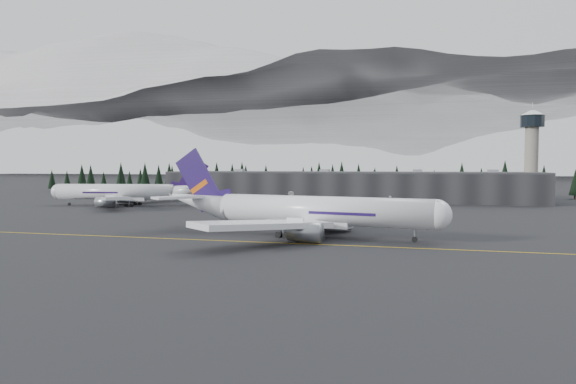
% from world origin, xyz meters
% --- Properties ---
extents(ground, '(1400.00, 1400.00, 0.00)m').
position_xyz_m(ground, '(0.00, 0.00, 0.00)').
color(ground, black).
rests_on(ground, ground).
extents(taxiline, '(400.00, 0.40, 0.02)m').
position_xyz_m(taxiline, '(0.00, -2.00, 0.01)').
color(taxiline, gold).
rests_on(taxiline, ground).
extents(terminal, '(160.00, 30.00, 12.60)m').
position_xyz_m(terminal, '(0.00, 125.00, 6.30)').
color(terminal, black).
rests_on(terminal, ground).
extents(control_tower, '(10.00, 10.00, 37.70)m').
position_xyz_m(control_tower, '(75.00, 128.00, 23.41)').
color(control_tower, gray).
rests_on(control_tower, ground).
extents(treeline, '(360.00, 20.00, 15.00)m').
position_xyz_m(treeline, '(0.00, 162.00, 7.50)').
color(treeline, black).
rests_on(treeline, ground).
extents(mountain_ridge, '(4400.00, 900.00, 420.00)m').
position_xyz_m(mountain_ridge, '(0.00, 1000.00, 0.00)').
color(mountain_ridge, white).
rests_on(mountain_ridge, ground).
extents(jet_main, '(66.27, 60.73, 19.59)m').
position_xyz_m(jet_main, '(4.77, 9.91, 5.52)').
color(jet_main, white).
rests_on(jet_main, ground).
extents(jet_parked, '(62.60, 57.32, 18.54)m').
position_xyz_m(jet_parked, '(-75.91, 73.97, 5.23)').
color(jet_parked, silver).
rests_on(jet_parked, ground).
extents(gse_vehicle_a, '(2.84, 5.16, 1.37)m').
position_xyz_m(gse_vehicle_a, '(-19.33, 100.86, 0.68)').
color(gse_vehicle_a, white).
rests_on(gse_vehicle_a, ground).
extents(gse_vehicle_b, '(4.11, 2.79, 1.30)m').
position_xyz_m(gse_vehicle_b, '(20.31, 99.19, 0.65)').
color(gse_vehicle_b, silver).
rests_on(gse_vehicle_b, ground).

